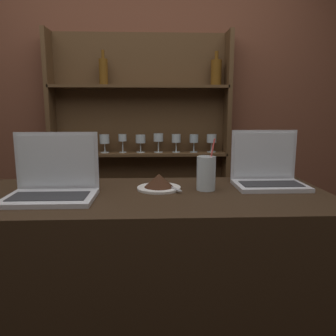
% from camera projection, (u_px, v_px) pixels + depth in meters
% --- Properties ---
extents(bar_counter, '(1.67, 0.62, 1.05)m').
position_uv_depth(bar_counter, '(129.00, 311.00, 1.42)').
color(bar_counter, black).
rests_on(bar_counter, ground_plane).
extents(back_wall, '(7.00, 0.06, 2.70)m').
position_uv_depth(back_wall, '(139.00, 114.00, 2.49)').
color(back_wall, brown).
rests_on(back_wall, ground_plane).
extents(back_shelf, '(1.30, 0.18, 1.93)m').
position_uv_depth(back_shelf, '(142.00, 161.00, 2.47)').
color(back_shelf, brown).
rests_on(back_shelf, ground_plane).
extents(laptop_near, '(0.33, 0.23, 0.25)m').
position_uv_depth(laptop_near, '(53.00, 183.00, 1.26)').
color(laptop_near, silver).
rests_on(laptop_near, bar_counter).
extents(laptop_far, '(0.30, 0.21, 0.25)m').
position_uv_depth(laptop_far, '(267.00, 173.00, 1.46)').
color(laptop_far, silver).
rests_on(laptop_far, bar_counter).
extents(cake_plate, '(0.19, 0.19, 0.07)m').
position_uv_depth(cake_plate, '(159.00, 183.00, 1.40)').
color(cake_plate, silver).
rests_on(cake_plate, bar_counter).
extents(water_glass, '(0.08, 0.08, 0.22)m').
position_uv_depth(water_glass, '(206.00, 173.00, 1.38)').
color(water_glass, silver).
rests_on(water_glass, bar_counter).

